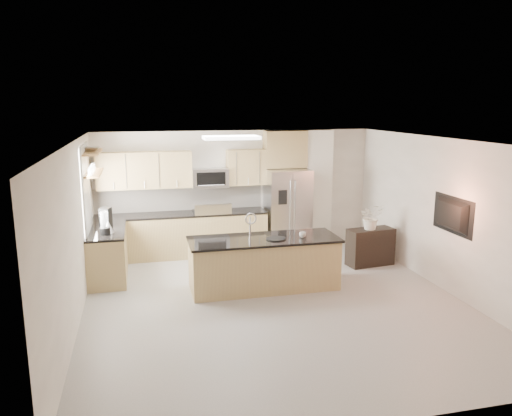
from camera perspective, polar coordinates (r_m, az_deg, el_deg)
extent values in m
plane|color=#A7A49F|center=(8.22, 2.21, -10.78)|extent=(6.50, 6.50, 0.00)
cube|color=white|center=(7.61, 2.37, 7.62)|extent=(6.00, 6.50, 0.02)
cube|color=silver|center=(10.91, -2.29, 2.02)|extent=(6.00, 0.02, 2.60)
cube|color=silver|center=(4.91, 12.68, -10.73)|extent=(6.00, 0.02, 2.60)
cube|color=silver|center=(7.60, -20.11, -3.06)|extent=(0.02, 6.50, 2.60)
cube|color=silver|center=(9.07, 20.87, -0.78)|extent=(0.02, 6.50, 2.60)
cube|color=tan|center=(10.62, -8.43, -3.13)|extent=(3.55, 0.65, 0.88)
cube|color=black|center=(10.51, -8.50, -0.71)|extent=(3.55, 0.66, 0.04)
cube|color=beige|center=(10.76, -8.69, 1.10)|extent=(3.55, 0.02, 0.52)
cube|color=tan|center=(9.57, -16.56, -5.17)|extent=(0.65, 1.50, 0.88)
cube|color=black|center=(9.45, -16.73, -2.50)|extent=(0.66, 1.50, 0.04)
cube|color=black|center=(10.68, -5.08, -2.90)|extent=(0.76, 0.64, 0.90)
cube|color=black|center=(10.57, -5.13, -0.46)|extent=(0.76, 0.62, 0.03)
cube|color=#B9B9BB|center=(10.26, -4.90, -0.18)|extent=(0.76, 0.04, 0.22)
cube|color=tan|center=(10.48, -12.64, 4.24)|extent=(1.92, 0.33, 0.75)
cube|color=tan|center=(10.71, -1.14, 4.68)|extent=(0.82, 0.33, 0.75)
cube|color=#B9B9BB|center=(10.57, -5.30, 3.47)|extent=(0.76, 0.40, 0.40)
cube|color=black|center=(10.38, -5.15, 3.32)|extent=(0.60, 0.02, 0.28)
cube|color=#B9B9BB|center=(10.88, 3.59, -0.22)|extent=(0.92, 0.75, 1.78)
cube|color=gray|center=(10.53, 4.19, -0.64)|extent=(0.02, 0.01, 1.69)
cube|color=black|center=(10.38, 3.08, 1.23)|extent=(0.18, 0.03, 0.30)
cube|color=white|center=(11.25, 7.00, 2.24)|extent=(0.60, 0.30, 2.60)
cube|color=white|center=(9.33, -18.90, 1.89)|extent=(0.03, 1.05, 1.55)
cube|color=silver|center=(9.32, -18.81, 1.89)|extent=(0.03, 1.15, 1.65)
cube|color=olive|center=(9.37, -18.14, 3.84)|extent=(0.30, 1.20, 0.04)
cube|color=olive|center=(9.33, -18.29, 6.09)|extent=(0.30, 1.20, 0.04)
cube|color=white|center=(9.08, -2.84, 8.04)|extent=(1.00, 0.50, 0.06)
cube|color=tan|center=(8.71, 0.90, -6.44)|extent=(2.53, 0.88, 0.86)
cube|color=black|center=(8.58, 0.91, -3.60)|extent=(2.59, 0.94, 0.04)
cube|color=black|center=(8.54, -0.36, -3.78)|extent=(0.53, 0.39, 0.01)
cylinder|color=#B9B9BB|center=(8.69, -0.68, -2.11)|extent=(0.03, 0.03, 0.34)
torus|color=#B9B9BB|center=(8.60, -0.60, -1.23)|extent=(0.21, 0.03, 0.21)
cube|color=black|center=(10.20, 12.92, -4.34)|extent=(0.97, 0.51, 0.74)
imported|color=silver|center=(8.65, 5.35, -3.06)|extent=(0.14, 0.14, 0.10)
cylinder|color=black|center=(8.52, 2.28, -3.51)|extent=(0.42, 0.42, 0.02)
cylinder|color=black|center=(9.09, -16.88, -2.55)|extent=(0.18, 0.18, 0.12)
cylinder|color=silver|center=(9.04, -16.96, -1.28)|extent=(0.13, 0.13, 0.29)
cone|color=#B9B9BB|center=(9.19, -16.54, -2.05)|extent=(0.20, 0.20, 0.22)
cylinder|color=black|center=(9.17, -16.59, -1.33)|extent=(0.04, 0.04, 0.04)
cube|color=black|center=(9.73, -16.81, -0.96)|extent=(0.23, 0.26, 0.34)
cylinder|color=#B9B9BB|center=(9.69, -16.80, -1.49)|extent=(0.11, 0.11, 0.12)
imported|color=#B9B9BB|center=(9.33, -18.31, 6.48)|extent=(0.44, 0.44, 0.09)
imported|color=silver|center=(9.98, 13.05, -0.26)|extent=(0.76, 0.68, 0.77)
imported|color=black|center=(8.85, 21.13, -0.76)|extent=(0.14, 1.08, 0.62)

